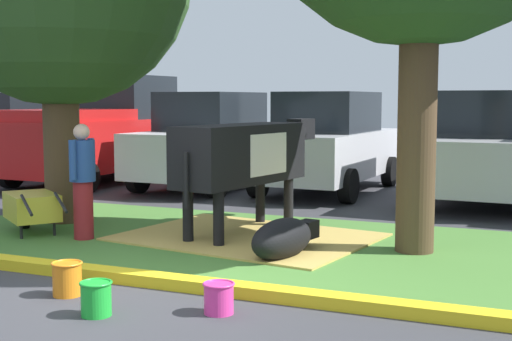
# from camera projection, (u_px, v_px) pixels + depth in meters

# --- Properties ---
(ground_plane) EXTENTS (80.00, 80.00, 0.00)m
(ground_plane) POSITION_uv_depth(u_px,v_px,m) (134.00, 288.00, 7.00)
(ground_plane) COLOR #38383D
(grass_island) EXTENTS (7.87, 4.24, 0.02)m
(grass_island) POSITION_uv_depth(u_px,v_px,m) (210.00, 239.00, 9.37)
(grass_island) COLOR #477A33
(grass_island) RESTS_ON ground
(curb_yellow) EXTENTS (9.07, 0.24, 0.12)m
(curb_yellow) POSITION_uv_depth(u_px,v_px,m) (110.00, 275.00, 7.29)
(curb_yellow) COLOR yellow
(curb_yellow) RESTS_ON ground
(hay_bedding) EXTENTS (3.53, 2.86, 0.04)m
(hay_bedding) POSITION_uv_depth(u_px,v_px,m) (247.00, 237.00, 9.44)
(hay_bedding) COLOR tan
(hay_bedding) RESTS_ON ground
(cow_holstein) EXTENTS (1.08, 3.11, 1.57)m
(cow_holstein) POSITION_uv_depth(u_px,v_px,m) (246.00, 154.00, 9.67)
(cow_holstein) COLOR black
(cow_holstein) RESTS_ON ground
(calf_lying) EXTENTS (0.66, 1.33, 0.48)m
(calf_lying) POSITION_uv_depth(u_px,v_px,m) (284.00, 238.00, 8.28)
(calf_lying) COLOR black
(calf_lying) RESTS_ON ground
(person_handler) EXTENTS (0.34, 0.53, 1.55)m
(person_handler) POSITION_uv_depth(u_px,v_px,m) (83.00, 178.00, 9.29)
(person_handler) COLOR maroon
(person_handler) RESTS_ON ground
(wheelbarrow) EXTENTS (1.47, 1.23, 0.63)m
(wheelbarrow) POSITION_uv_depth(u_px,v_px,m) (31.00, 207.00, 9.72)
(wheelbarrow) COLOR gold
(wheelbarrow) RESTS_ON ground
(bucket_orange) EXTENTS (0.30, 0.30, 0.33)m
(bucket_orange) POSITION_uv_depth(u_px,v_px,m) (67.00, 278.00, 6.71)
(bucket_orange) COLOR orange
(bucket_orange) RESTS_ON ground
(bucket_green) EXTENTS (0.29, 0.29, 0.30)m
(bucket_green) POSITION_uv_depth(u_px,v_px,m) (96.00, 298.00, 6.09)
(bucket_green) COLOR green
(bucket_green) RESTS_ON ground
(bucket_pink) EXTENTS (0.28, 0.28, 0.28)m
(bucket_pink) POSITION_uv_depth(u_px,v_px,m) (219.00, 297.00, 6.15)
(bucket_pink) COLOR #EA3893
(bucket_pink) RESTS_ON ground
(sedan_blue) EXTENTS (2.15, 4.46, 2.02)m
(sedan_blue) POSITION_uv_depth(u_px,v_px,m) (20.00, 136.00, 17.27)
(sedan_blue) COLOR maroon
(sedan_blue) RESTS_ON ground
(pickup_truck_black) EXTENTS (2.37, 5.47, 2.42)m
(pickup_truck_black) POSITION_uv_depth(u_px,v_px,m) (103.00, 133.00, 16.00)
(pickup_truck_black) COLOR red
(pickup_truck_black) RESTS_ON ground
(hatchback_white) EXTENTS (2.15, 4.46, 2.02)m
(hatchback_white) POSITION_uv_depth(u_px,v_px,m) (212.00, 141.00, 14.93)
(hatchback_white) COLOR silver
(hatchback_white) RESTS_ON ground
(sedan_silver) EXTENTS (2.15, 4.46, 2.02)m
(sedan_silver) POSITION_uv_depth(u_px,v_px,m) (328.00, 143.00, 14.24)
(sedan_silver) COLOR silver
(sedan_silver) RESTS_ON ground
(sedan_red) EXTENTS (2.15, 4.46, 2.02)m
(sedan_red) POSITION_uv_depth(u_px,v_px,m) (477.00, 148.00, 12.73)
(sedan_red) COLOR #B7B7BC
(sedan_red) RESTS_ON ground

